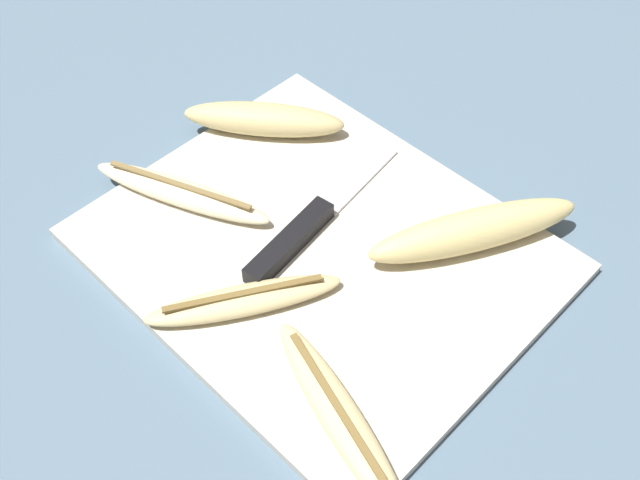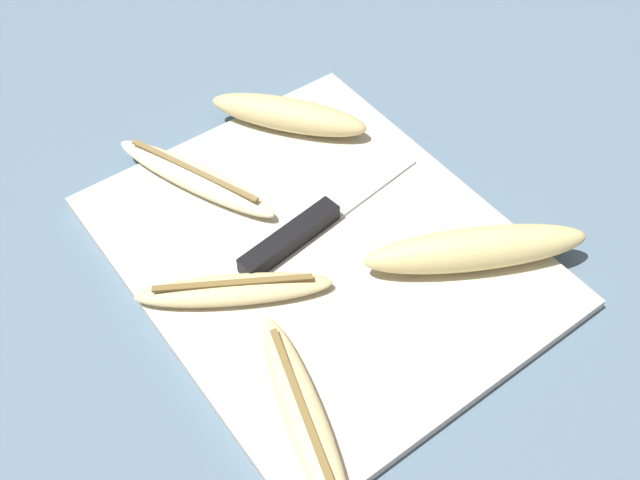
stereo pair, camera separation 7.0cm
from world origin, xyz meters
TOP-DOWN VIEW (x-y plane):
  - ground_plane at (0.00, 0.00)m, footprint 4.00×4.00m
  - cutting_board at (0.00, 0.00)m, footprint 0.41×0.34m
  - knife at (-0.02, -0.00)m, footprint 0.05×0.23m
  - banana_golden_short at (0.10, 0.10)m, footprint 0.14×0.20m
  - banana_mellow_near at (-0.00, -0.10)m, footprint 0.12×0.17m
  - banana_ripe_center at (0.14, -0.12)m, footprint 0.20×0.09m
  - banana_bright_far at (-0.14, -0.05)m, footprint 0.19×0.10m
  - banana_spotted_left at (-0.16, 0.07)m, footprint 0.16×0.14m

SIDE VIEW (x-z plane):
  - ground_plane at x=0.00m, z-range 0.00..0.00m
  - cutting_board at x=0.00m, z-range 0.00..0.01m
  - knife at x=-0.02m, z-range 0.01..0.03m
  - banana_ripe_center at x=0.14m, z-range 0.01..0.03m
  - banana_mellow_near at x=0.00m, z-range 0.01..0.03m
  - banana_bright_far at x=-0.14m, z-range 0.01..0.03m
  - banana_spotted_left at x=-0.16m, z-range 0.01..0.05m
  - banana_golden_short at x=0.10m, z-range 0.01..0.05m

